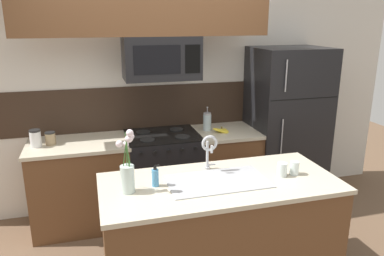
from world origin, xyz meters
The scene contains 19 objects.
rear_partition centered at (0.30, 1.28, 1.30)m, with size 5.20×0.10×2.60m, color silver.
splash_band centered at (0.00, 1.22, 1.15)m, with size 3.34×0.01×0.48m, color #332319.
back_counter_left centered at (-0.86, 0.90, 0.46)m, with size 0.99×0.65×0.91m.
back_counter_right centered at (0.71, 0.90, 0.46)m, with size 0.69×0.65×0.91m.
stove_range centered at (0.00, 0.90, 0.46)m, with size 0.76×0.64×0.93m.
microwave centered at (0.00, 0.88, 1.72)m, with size 0.74×0.40×0.42m.
upper_cabinet_band centered at (-0.15, 0.85, 2.23)m, with size 2.38×0.34×0.60m, color brown.
refrigerator centered at (1.45, 0.92, 0.90)m, with size 0.81×0.74×1.80m.
storage_jar_tall centered at (-1.24, 0.88, 0.99)m, with size 0.10×0.10×0.17m.
storage_jar_medium centered at (-1.11, 0.91, 0.97)m, with size 0.10×0.10×0.13m.
banana_bunch centered at (0.64, 0.84, 0.93)m, with size 0.19×0.16×0.08m.
french_press centered at (0.51, 0.96, 1.01)m, with size 0.09×0.09×0.27m.
island_counter centered at (0.20, -0.35, 0.46)m, with size 1.81×0.82×0.91m.
kitchen_sink centered at (0.17, -0.35, 0.84)m, with size 0.76×0.44×0.16m.
sink_faucet centered at (0.18, -0.13, 1.11)m, with size 0.14×0.14×0.31m.
dish_soap_bottle centered at (-0.29, -0.30, 0.98)m, with size 0.06×0.05×0.16m.
drinking_glass centered at (0.69, -0.39, 0.96)m, with size 0.08×0.08×0.11m.
spare_glass centered at (0.80, -0.38, 0.96)m, with size 0.07×0.07×0.11m.
flower_vase centered at (-0.49, -0.35, 1.05)m, with size 0.14×0.15×0.47m.
Camera 1 is at (-0.71, -2.80, 2.10)m, focal length 35.00 mm.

